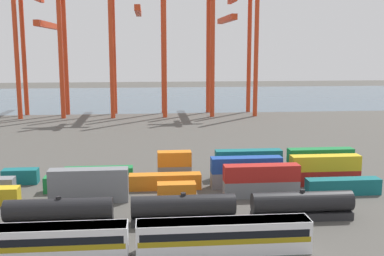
{
  "coord_description": "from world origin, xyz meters",
  "views": [
    {
      "loc": [
        10.44,
        -75.57,
        23.79
      ],
      "look_at": [
        18.59,
        12.27,
        8.68
      ],
      "focal_mm": 44.78,
      "sensor_mm": 36.0,
      "label": 1
    }
  ],
  "objects": [
    {
      "name": "shipping_container_23",
      "position": [
        15.02,
        8.01,
        3.9
      ],
      "size": [
        6.04,
        2.44,
        2.6
      ],
      "primitive_type": "cube",
      "color": "orange",
      "rests_on": "shipping_container_22"
    },
    {
      "name": "shipping_container_26",
      "position": [
        42.04,
        8.01,
        1.3
      ],
      "size": [
        12.1,
        2.44,
        2.6
      ],
      "primitive_type": "cube",
      "color": "silver",
      "rests_on": "ground_plane"
    },
    {
      "name": "shipping_container_27",
      "position": [
        42.04,
        8.01,
        3.9
      ],
      "size": [
        12.1,
        2.44,
        2.6
      ],
      "primitive_type": "cube",
      "color": "#197538",
      "rests_on": "shipping_container_26"
    },
    {
      "name": "passenger_train",
      "position": [
        -2.21,
        -23.39,
        2.14
      ],
      "size": [
        62.68,
        3.14,
        3.9
      ],
      "color": "silver",
      "rests_on": "ground_plane"
    },
    {
      "name": "gantry_crane_west",
      "position": [
        -24.8,
        94.25,
        27.01
      ],
      "size": [
        15.65,
        40.09,
        44.76
      ],
      "color": "red",
      "rests_on": "ground_plane"
    },
    {
      "name": "shipping_container_9",
      "position": [
        41.85,
        -3.1,
        1.3
      ],
      "size": [
        12.1,
        2.44,
        2.6
      ],
      "primitive_type": "cube",
      "color": "#146066",
      "rests_on": "ground_plane"
    },
    {
      "name": "shipping_container_13",
      "position": [
        -0.73,
        2.45,
        1.3
      ],
      "size": [
        12.1,
        2.44,
        2.6
      ],
      "primitive_type": "cube",
      "color": "#197538",
      "rests_on": "ground_plane"
    },
    {
      "name": "freight_tank_row",
      "position": [
        -1.5,
        -13.69,
        2.02
      ],
      "size": [
        80.14,
        2.84,
        4.3
      ],
      "color": "#232326",
      "rests_on": "ground_plane"
    },
    {
      "name": "shipping_container_7",
      "position": [
        28.28,
        -3.1,
        1.3
      ],
      "size": [
        12.1,
        2.44,
        2.6
      ],
      "primitive_type": "cube",
      "color": "slate",
      "rests_on": "ground_plane"
    },
    {
      "name": "shipping_container_4",
      "position": [
        1.15,
        -3.1,
        1.3
      ],
      "size": [
        12.1,
        2.44,
        2.6
      ],
      "primitive_type": "cube",
      "color": "slate",
      "rests_on": "ground_plane"
    },
    {
      "name": "shipping_container_20",
      "position": [
        -12.0,
        8.01,
        1.3
      ],
      "size": [
        6.04,
        2.44,
        2.6
      ],
      "primitive_type": "cube",
      "color": "#146066",
      "rests_on": "ground_plane"
    },
    {
      "name": "shipping_container_5",
      "position": [
        1.15,
        -3.1,
        3.9
      ],
      "size": [
        12.1,
        2.44,
        2.6
      ],
      "primitive_type": "cube",
      "color": "slate",
      "rests_on": "shipping_container_4"
    },
    {
      "name": "shipping_container_18",
      "position": [
        40.85,
        2.45,
        3.9
      ],
      "size": [
        12.1,
        2.44,
        2.6
      ],
      "primitive_type": "cube",
      "color": "gold",
      "rests_on": "shipping_container_17"
    },
    {
      "name": "gantry_crane_east",
      "position": [
        39.7,
        93.2,
        27.47
      ],
      "size": [
        16.46,
        34.47,
        44.88
      ],
      "color": "red",
      "rests_on": "ground_plane"
    },
    {
      "name": "harbour_water",
      "position": [
        0.0,
        149.59,
        0.0
      ],
      "size": [
        400.0,
        110.0,
        0.01
      ],
      "primitive_type": "cube",
      "color": "#475B6B",
      "rests_on": "ground_plane"
    },
    {
      "name": "shipping_container_22",
      "position": [
        15.02,
        8.01,
        1.3
      ],
      "size": [
        6.04,
        2.44,
        2.6
      ],
      "primitive_type": "cube",
      "color": "slate",
      "rests_on": "ground_plane"
    },
    {
      "name": "shipping_container_24",
      "position": [
        28.53,
        8.01,
        1.3
      ],
      "size": [
        12.1,
        2.44,
        2.6
      ],
      "primitive_type": "cube",
      "color": "#146066",
      "rests_on": "ground_plane"
    },
    {
      "name": "ground_plane",
      "position": [
        0.0,
        40.0,
        0.0
      ],
      "size": [
        420.0,
        420.0,
        0.0
      ],
      "primitive_type": "plane",
      "color": "#4C4944"
    },
    {
      "name": "shipping_container_25",
      "position": [
        28.53,
        8.01,
        3.9
      ],
      "size": [
        12.1,
        2.44,
        2.6
      ],
      "primitive_type": "cube",
      "color": "#146066",
      "rests_on": "shipping_container_24"
    },
    {
      "name": "shipping_container_21",
      "position": [
        1.51,
        8.01,
        1.3
      ],
      "size": [
        12.1,
        2.44,
        2.6
      ],
      "primitive_type": "cube",
      "color": "#197538",
      "rests_on": "ground_plane"
    },
    {
      "name": "shipping_container_17",
      "position": [
        40.85,
        2.45,
        1.3
      ],
      "size": [
        12.1,
        2.44,
        2.6
      ],
      "primitive_type": "cube",
      "color": "#AD211C",
      "rests_on": "ground_plane"
    },
    {
      "name": "shipping_container_15",
      "position": [
        26.99,
        2.45,
        1.3
      ],
      "size": [
        12.1,
        2.44,
        2.6
      ],
      "primitive_type": "cube",
      "color": "slate",
      "rests_on": "ground_plane"
    },
    {
      "name": "shipping_container_8",
      "position": [
        28.28,
        -3.1,
        3.9
      ],
      "size": [
        12.1,
        2.44,
        2.6
      ],
      "primitive_type": "cube",
      "color": "#AD211C",
      "rests_on": "shipping_container_7"
    },
    {
      "name": "shipping_container_16",
      "position": [
        26.99,
        2.45,
        3.9
      ],
      "size": [
        12.1,
        2.44,
        2.6
      ],
      "primitive_type": "cube",
      "color": "#1C4299",
      "rests_on": "shipping_container_15"
    },
    {
      "name": "shipping_container_6",
      "position": [
        14.71,
        -3.1,
        1.3
      ],
      "size": [
        6.04,
        2.44,
        2.6
      ],
      "primitive_type": "cube",
      "color": "orange",
      "rests_on": "ground_plane"
    },
    {
      "name": "shipping_container_14",
      "position": [
        13.13,
        2.45,
        1.3
      ],
      "size": [
        12.1,
        2.44,
        2.6
      ],
      "primitive_type": "cube",
      "color": "orange",
      "rests_on": "ground_plane"
    },
    {
      "name": "gantry_crane_central",
      "position": [
        7.45,
        93.05,
        30.63
      ],
      "size": [
        19.0,
        34.9,
        51.04
      ],
      "color": "red",
      "rests_on": "ground_plane"
    }
  ]
}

